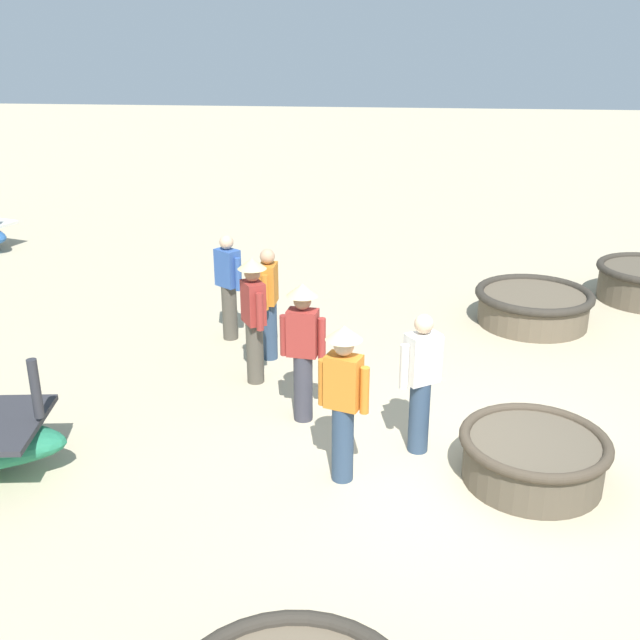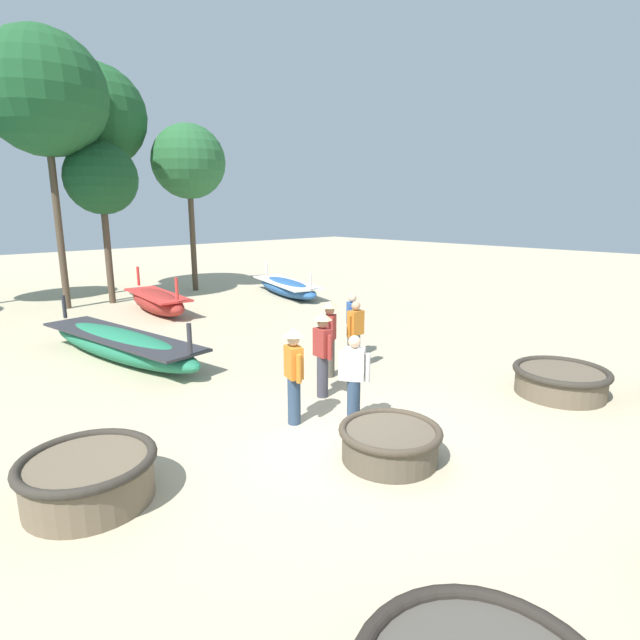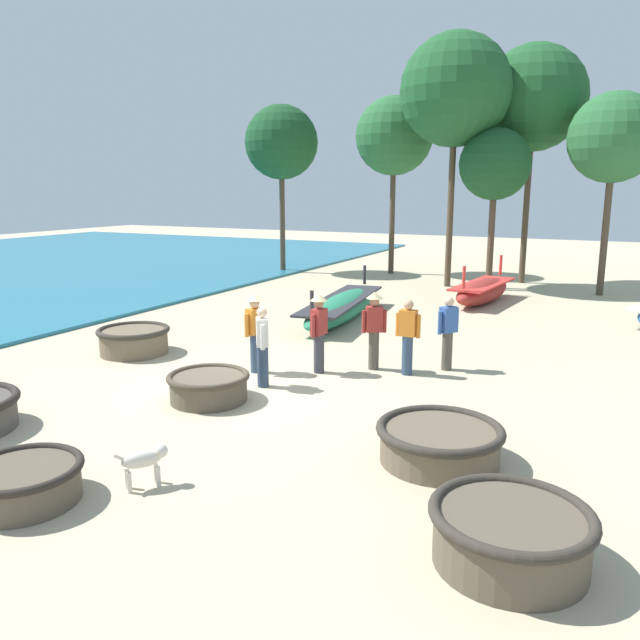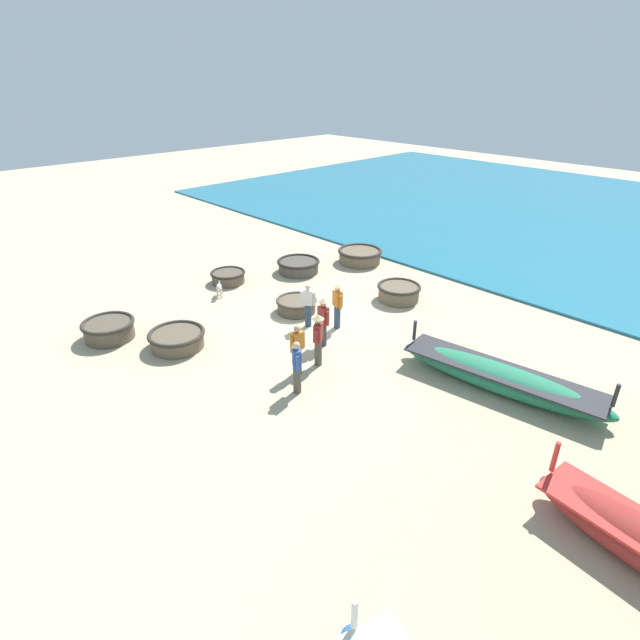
{
  "view_description": "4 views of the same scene",
  "coord_description": "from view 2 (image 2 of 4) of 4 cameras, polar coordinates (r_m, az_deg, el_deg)",
  "views": [
    {
      "loc": [
        -6.73,
        0.54,
        4.24
      ],
      "look_at": [
        1.74,
        1.49,
        0.95
      ],
      "focal_mm": 42.0,
      "sensor_mm": 36.0,
      "label": 1
    },
    {
      "loc": [
        -5.35,
        -4.97,
        3.58
      ],
      "look_at": [
        1.98,
        2.72,
        1.19
      ],
      "focal_mm": 28.0,
      "sensor_mm": 36.0,
      "label": 2
    },
    {
      "loc": [
        6.57,
        -9.63,
        3.79
      ],
      "look_at": [
        1.0,
        1.6,
        1.13
      ],
      "focal_mm": 35.0,
      "sensor_mm": 36.0,
      "label": 3
    },
    {
      "loc": [
        10.71,
        11.67,
        7.96
      ],
      "look_at": [
        1.27,
        1.75,
        1.06
      ],
      "focal_mm": 28.0,
      "sensor_mm": 36.0,
      "label": 4
    }
  ],
  "objects": [
    {
      "name": "long_boat_ochre_hull",
      "position": [
        12.96,
        -21.85,
        -2.58
      ],
      "size": [
        1.97,
        5.99,
        1.27
      ],
      "color": "#237551",
      "rests_on": "ground"
    },
    {
      "name": "ground_plane",
      "position": [
        8.14,
        3.2,
        -13.43
      ],
      "size": [
        80.0,
        80.0,
        0.0
      ],
      "primitive_type": "plane",
      "color": "#BCAD8C"
    },
    {
      "name": "coracle_front_left",
      "position": [
        7.49,
        7.99,
        -13.62
      ],
      "size": [
        1.5,
        1.5,
        0.51
      ],
      "color": "brown",
      "rests_on": "ground"
    },
    {
      "name": "coracle_far_left",
      "position": [
        7.08,
        -24.94,
        -15.9
      ],
      "size": [
        1.67,
        1.67,
        0.62
      ],
      "color": "brown",
      "rests_on": "ground"
    },
    {
      "name": "tree_center",
      "position": [
        23.27,
        -24.34,
        20.43
      ],
      "size": [
        4.02,
        4.02,
        9.16
      ],
      "color": "#4C3D2D",
      "rests_on": "ground"
    },
    {
      "name": "fisherman_crouching",
      "position": [
        9.49,
        0.29,
        -3.34
      ],
      "size": [
        0.36,
        0.53,
        1.67
      ],
      "color": "#383842",
      "rests_on": "ground"
    },
    {
      "name": "fisherman_standing_right",
      "position": [
        8.27,
        3.9,
        -6.72
      ],
      "size": [
        0.37,
        0.45,
        1.57
      ],
      "color": "#2D425B",
      "rests_on": "ground"
    },
    {
      "name": "fisherman_hauling",
      "position": [
        8.33,
        -3.02,
        -5.69
      ],
      "size": [
        0.36,
        0.51,
        1.67
      ],
      "color": "#2D425B",
      "rests_on": "ground"
    },
    {
      "name": "coracle_beside_post",
      "position": [
        10.88,
        25.79,
        -6.18
      ],
      "size": [
        1.8,
        1.8,
        0.54
      ],
      "color": "brown",
      "rests_on": "ground"
    },
    {
      "name": "tree_right_mid",
      "position": [
        20.4,
        -29.04,
        21.69
      ],
      "size": [
        4.11,
        4.11,
        9.37
      ],
      "color": "#4C3D2D",
      "rests_on": "ground"
    },
    {
      "name": "long_boat_green_hull",
      "position": [
        18.21,
        -18.11,
        2.06
      ],
      "size": [
        1.51,
        4.18,
        1.44
      ],
      "color": "maroon",
      "rests_on": "ground"
    },
    {
      "name": "long_boat_white_hull",
      "position": [
        20.99,
        -3.84,
        3.8
      ],
      "size": [
        2.71,
        5.26,
        1.17
      ],
      "color": "#285693",
      "rests_on": "ground"
    },
    {
      "name": "fisherman_by_coracle",
      "position": [
        10.63,
        1.11,
        -1.58
      ],
      "size": [
        0.46,
        0.37,
        1.67
      ],
      "color": "#4C473D",
      "rests_on": "ground"
    },
    {
      "name": "tree_rightmost",
      "position": [
        22.67,
        -14.79,
        17.04
      ],
      "size": [
        3.08,
        3.08,
        7.01
      ],
      "color": "#4C3D2D",
      "rests_on": "ground"
    },
    {
      "name": "fisherman_standing_left",
      "position": [
        12.09,
        3.68,
        -0.45
      ],
      "size": [
        0.38,
        0.45,
        1.57
      ],
      "color": "#4C473D",
      "rests_on": "ground"
    },
    {
      "name": "fisherman_with_hat",
      "position": [
        11.16,
        4.07,
        -1.56
      ],
      "size": [
        0.53,
        0.22,
        1.57
      ],
      "color": "#2D425B",
      "rests_on": "ground"
    },
    {
      "name": "tree_tall_back",
      "position": [
        20.54,
        -23.72,
        14.52
      ],
      "size": [
        2.6,
        2.6,
        5.93
      ],
      "color": "#4C3D2D",
      "rests_on": "ground"
    }
  ]
}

